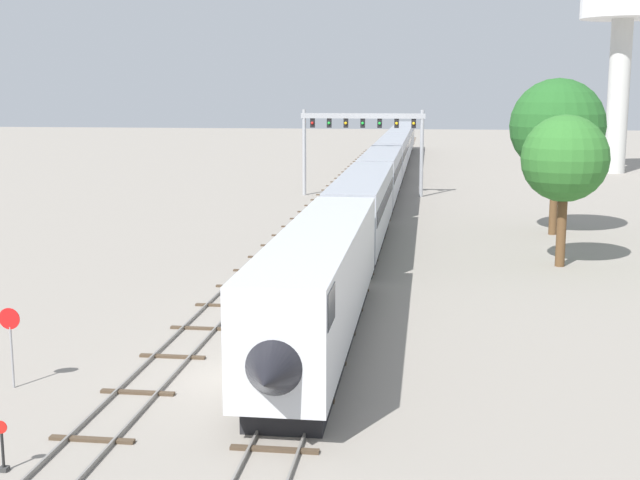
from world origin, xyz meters
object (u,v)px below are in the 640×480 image
water_tower (623,12)px  trackside_tree_left (565,159)px  switch_stand (3,453)px  signal_gantry (363,132)px  trackside_tree_mid (557,126)px  passenger_train (388,165)px  stop_sign (11,336)px

water_tower → trackside_tree_left: (-15.30, -59.83, -13.37)m
water_tower → switch_stand: bearing=-111.0°
signal_gantry → trackside_tree_mid: bearing=-53.5°
switch_stand → trackside_tree_left: trackside_tree_left is taller
water_tower → trackside_tree_left: water_tower is taller
switch_stand → passenger_train: bearing=84.0°
stop_sign → trackside_tree_left: trackside_tree_left is taller
trackside_tree_mid → signal_gantry: bearing=126.5°
signal_gantry → switch_stand: (-4.85, -62.30, -5.70)m
switch_stand → trackside_tree_left: size_ratio=0.16×
passenger_train → trackside_tree_left: bearing=-72.3°
passenger_train → switch_stand: 68.07m
stop_sign → trackside_tree_left: size_ratio=0.32×
signal_gantry → water_tower: (29.58, 27.55, 13.48)m
trackside_tree_left → passenger_train: bearing=107.7°
trackside_tree_left → trackside_tree_mid: size_ratio=0.80×
signal_gantry → trackside_tree_mid: (15.41, -20.86, 1.53)m
passenger_train → stop_sign: bearing=-99.2°
stop_sign → trackside_tree_left: 32.72m
signal_gantry → trackside_tree_mid: size_ratio=1.09×
trackside_tree_mid → stop_sign: bearing=-123.4°
switch_stand → trackside_tree_mid: 46.70m
stop_sign → trackside_tree_mid: bearing=56.6°
stop_sign → trackside_tree_mid: trackside_tree_mid is taller
switch_stand → stop_sign: 7.03m
water_tower → trackside_tree_mid: 51.84m
signal_gantry → switch_stand: signal_gantry is taller
trackside_tree_left → trackside_tree_mid: (1.13, 11.42, 1.42)m
passenger_train → water_tower: bearing=39.1°
water_tower → switch_stand: water_tower is taller
water_tower → trackside_tree_mid: size_ratio=2.22×
trackside_tree_mid → passenger_train: bearing=116.7°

